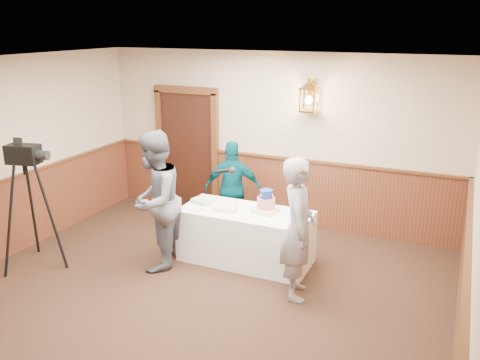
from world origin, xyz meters
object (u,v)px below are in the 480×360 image
object	(u,v)px
sheet_cake_green	(203,201)
tv_camera_rig	(31,213)
baker	(298,229)
display_table	(246,236)
assistant_p	(233,189)
sheet_cake_yellow	(225,208)
interviewer	(155,201)
tiered_cake	(266,203)

from	to	relation	value
sheet_cake_green	tv_camera_rig	size ratio (longest dim) A/B	0.16
baker	tv_camera_rig	world-z (taller)	baker
display_table	sheet_cake_green	world-z (taller)	sheet_cake_green
display_table	assistant_p	xyz separation A→B (m)	(-0.56, 0.78, 0.38)
sheet_cake_green	assistant_p	size ratio (longest dim) A/B	0.18
assistant_p	sheet_cake_green	bearing A→B (deg)	61.71
display_table	baker	size ratio (longest dim) A/B	1.03
assistant_p	sheet_cake_yellow	bearing A→B (deg)	90.36
assistant_p	tv_camera_rig	bearing A→B (deg)	28.15
interviewer	baker	bearing A→B (deg)	82.00
display_table	baker	xyz separation A→B (m)	(0.94, -0.60, 0.50)
sheet_cake_yellow	baker	xyz separation A→B (m)	(1.21, -0.51, 0.09)
sheet_cake_green	assistant_p	bearing A→B (deg)	79.52
baker	display_table	bearing A→B (deg)	37.68
display_table	baker	world-z (taller)	baker
tv_camera_rig	baker	bearing A→B (deg)	-1.51
assistant_p	tv_camera_rig	world-z (taller)	tv_camera_rig
tiered_cake	sheet_cake_green	distance (m)	0.97
tiered_cake	tv_camera_rig	world-z (taller)	tv_camera_rig
sheet_cake_yellow	sheet_cake_green	world-z (taller)	sheet_cake_yellow
tiered_cake	baker	world-z (taller)	baker
display_table	assistant_p	bearing A→B (deg)	125.54
sheet_cake_green	tiered_cake	bearing A→B (deg)	1.95
interviewer	tv_camera_rig	xyz separation A→B (m)	(-1.54, -0.67, -0.18)
tiered_cake	assistant_p	xyz separation A→B (m)	(-0.82, 0.71, -0.12)
tiered_cake	interviewer	world-z (taller)	interviewer
sheet_cake_yellow	sheet_cake_green	size ratio (longest dim) A/B	1.15
tiered_cake	interviewer	bearing A→B (deg)	-151.51
tiered_cake	sheet_cake_yellow	size ratio (longest dim) A/B	1.10
interviewer	baker	size ratio (longest dim) A/B	1.08
tiered_cake	baker	distance (m)	0.95
tv_camera_rig	display_table	bearing A→B (deg)	14.01
baker	tv_camera_rig	bearing A→B (deg)	81.80
sheet_cake_green	assistant_p	xyz separation A→B (m)	(0.14, 0.74, -0.03)
tiered_cake	baker	xyz separation A→B (m)	(0.67, -0.67, 0.00)
display_table	tiered_cake	xyz separation A→B (m)	(0.27, 0.07, 0.50)
tiered_cake	interviewer	size ratio (longest dim) A/B	0.18
interviewer	tv_camera_rig	bearing A→B (deg)	-75.48
display_table	sheet_cake_yellow	distance (m)	0.50
baker	assistant_p	xyz separation A→B (m)	(-1.50, 1.38, -0.12)
display_table	interviewer	world-z (taller)	interviewer
tiered_cake	tv_camera_rig	distance (m)	3.17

